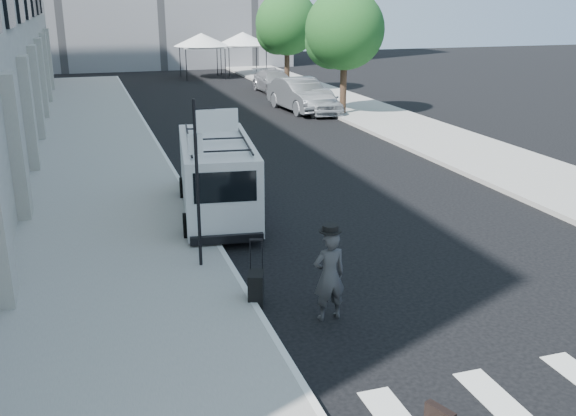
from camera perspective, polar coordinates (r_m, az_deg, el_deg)
ground at (r=11.76m, az=8.01°, el=-9.98°), size 120.00×120.00×0.00m
sidewalk_left at (r=25.86m, az=-16.57°, el=5.20°), size 4.50×48.00×0.15m
sidewalk_right at (r=32.78m, az=7.15°, el=8.39°), size 4.00×56.00×0.15m
sign_pole at (r=13.01m, az=-7.18°, el=5.31°), size 1.03×0.07×3.50m
tree_near at (r=31.90m, az=4.77°, el=15.26°), size 3.80×3.83×6.03m
tree_far at (r=40.35m, az=-0.30°, el=15.89°), size 3.80×3.83×6.03m
tent_left at (r=48.16m, az=-7.71°, el=14.58°), size 4.00×4.00×3.20m
tent_right at (r=49.32m, az=-4.04°, el=14.77°), size 4.00×4.00×3.20m
businessman at (r=11.43m, az=3.69°, el=-6.03°), size 0.63×0.44×1.67m
suitcase at (r=12.12m, az=-2.86°, el=-7.16°), size 0.41×0.52×1.25m
cargo_van at (r=16.97m, az=-6.35°, el=2.85°), size 2.42×5.57×2.06m
parked_car_a at (r=32.72m, az=2.92°, el=9.56°), size 2.02×4.12×1.35m
parked_car_b at (r=33.42m, az=1.09°, el=10.03°), size 2.21×5.21×1.67m
parked_car_c at (r=40.29m, az=-1.20°, el=11.17°), size 2.00×4.69×1.35m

